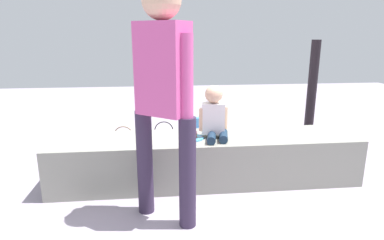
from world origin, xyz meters
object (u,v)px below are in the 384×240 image
at_px(child_seated, 214,115).
at_px(water_bottle_near_gift, 283,137).
at_px(gift_bag, 194,129).
at_px(cake_box_white, 253,147).
at_px(handbag_brown_canvas, 124,144).
at_px(adult_standing, 163,84).
at_px(cake_plate, 192,136).
at_px(party_cup_red, 96,159).
at_px(handbag_black_leather, 164,139).

distance_m(child_seated, water_bottle_near_gift, 1.56).
bearing_deg(gift_bag, child_seated, -87.67).
distance_m(gift_bag, cake_box_white, 0.81).
relative_size(cake_box_white, handbag_brown_canvas, 0.92).
relative_size(adult_standing, gift_bag, 4.75).
relative_size(gift_bag, handbag_brown_canvas, 1.06).
bearing_deg(adult_standing, cake_plate, 66.29).
bearing_deg(handbag_brown_canvas, adult_standing, -72.47).
distance_m(gift_bag, party_cup_red, 1.32).
bearing_deg(cake_plate, handbag_black_leather, 103.28).
height_order(adult_standing, handbag_black_leather, adult_standing).
bearing_deg(gift_bag, handbag_brown_canvas, -156.91).
bearing_deg(cake_plate, handbag_brown_canvas, 129.87).
bearing_deg(party_cup_red, cake_box_white, 5.43).
bearing_deg(cake_box_white, handbag_black_leather, 167.50).
xyz_separation_m(child_seated, handbag_brown_canvas, (-0.92, 0.84, -0.53)).
height_order(gift_bag, cake_box_white, gift_bag).
height_order(gift_bag, handbag_brown_canvas, gift_bag).
bearing_deg(child_seated, adult_standing, -127.99).
distance_m(adult_standing, gift_bag, 2.05).
relative_size(child_seated, gift_bag, 1.34).
height_order(adult_standing, gift_bag, adult_standing).
bearing_deg(gift_bag, party_cup_red, -151.69).
bearing_deg(handbag_black_leather, handbag_brown_canvas, -161.67).
height_order(cake_plate, handbag_black_leather, cake_plate).
relative_size(adult_standing, cake_plate, 7.62).
distance_m(water_bottle_near_gift, party_cup_red, 2.32).
bearing_deg(party_cup_red, child_seated, -26.08).
height_order(handbag_black_leather, handbag_brown_canvas, handbag_black_leather).
bearing_deg(cake_plate, adult_standing, -113.71).
height_order(adult_standing, handbag_brown_canvas, adult_standing).
relative_size(cake_plate, handbag_black_leather, 0.66).
bearing_deg(handbag_black_leather, child_seated, -65.91).
distance_m(child_seated, adult_standing, 0.85).
height_order(cake_box_white, handbag_black_leather, handbag_black_leather).
height_order(adult_standing, water_bottle_near_gift, adult_standing).
bearing_deg(child_seated, handbag_black_leather, 114.09).
bearing_deg(cake_box_white, child_seated, -128.88).
bearing_deg(child_seated, water_bottle_near_gift, 42.59).
xyz_separation_m(adult_standing, cake_box_white, (1.08, 1.36, -0.97)).
relative_size(water_bottle_near_gift, party_cup_red, 2.33).
xyz_separation_m(cake_plate, cake_box_white, (0.82, 0.77, -0.41)).
relative_size(adult_standing, water_bottle_near_gift, 7.83).
bearing_deg(adult_standing, gift_bag, 77.04).
bearing_deg(handbag_black_leather, cake_box_white, -12.50).
xyz_separation_m(water_bottle_near_gift, cake_box_white, (-0.46, -0.23, -0.04)).
relative_size(adult_standing, cake_box_white, 5.51).
xyz_separation_m(child_seated, party_cup_red, (-1.21, 0.59, -0.61)).
bearing_deg(handbag_black_leather, adult_standing, -90.69).
bearing_deg(cake_box_white, handbag_brown_canvas, 177.07).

